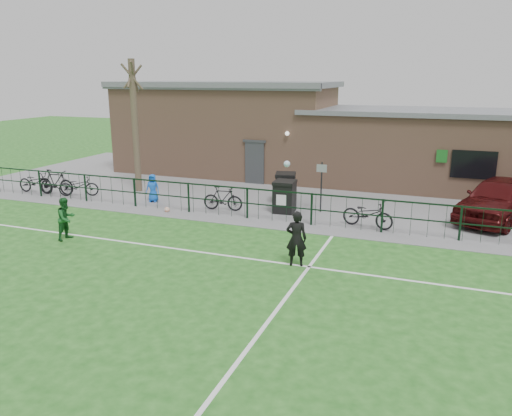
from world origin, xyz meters
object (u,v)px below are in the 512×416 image
(spectator_child, at_px, (153,188))
(outfield_player, at_px, (66,219))
(bicycle_e, at_px, (368,214))
(wheelie_bin_left, at_px, (285,197))
(bare_tree, at_px, (135,127))
(car_maroon, at_px, (498,199))
(bicycle_b, at_px, (55,182))
(sign_post, at_px, (321,187))
(bicycle_a, at_px, (36,182))
(bicycle_d, at_px, (223,198))
(wheelie_bin_right, at_px, (286,189))
(ball_ground, at_px, (167,210))
(bicycle_c, at_px, (79,186))

(spectator_child, height_order, outfield_player, outfield_player)
(bicycle_e, bearing_deg, wheelie_bin_left, 86.78)
(wheelie_bin_left, bearing_deg, bare_tree, 167.07)
(car_maroon, relative_size, bicycle_b, 2.51)
(sign_post, height_order, bicycle_a, sign_post)
(bicycle_d, bearing_deg, bare_tree, 64.99)
(wheelie_bin_right, distance_m, spectator_child, 5.68)
(bicycle_b, height_order, ball_ground, bicycle_b)
(bare_tree, xyz_separation_m, wheelie_bin_right, (7.14, 0.27, -2.38))
(spectator_child, bearing_deg, outfield_player, -100.90)
(car_maroon, relative_size, spectator_child, 3.99)
(wheelie_bin_left, xyz_separation_m, outfield_player, (-5.71, -5.77, 0.10))
(sign_post, relative_size, bicycle_e, 1.08)
(wheelie_bin_right, relative_size, bicycle_b, 0.63)
(bare_tree, relative_size, bicycle_c, 3.40)
(bare_tree, relative_size, bicycle_a, 3.12)
(bicycle_d, bearing_deg, spectator_child, 80.19)
(car_maroon, bearing_deg, bicycle_b, -149.00)
(bicycle_e, bearing_deg, car_maroon, -47.20)
(wheelie_bin_right, bearing_deg, bicycle_b, 178.60)
(bicycle_b, xyz_separation_m, bicycle_d, (8.25, 0.19, -0.08))
(wheelie_bin_left, height_order, sign_post, sign_post)
(bicycle_a, xyz_separation_m, ball_ground, (7.36, -0.75, -0.41))
(wheelie_bin_right, height_order, ball_ground, wheelie_bin_right)
(bicycle_a, xyz_separation_m, bicycle_b, (1.09, 0.06, 0.07))
(bicycle_e, bearing_deg, outfield_player, 129.96)
(bicycle_c, bearing_deg, ball_ground, -124.21)
(car_maroon, height_order, spectator_child, car_maroon)
(bicycle_d, height_order, outfield_player, outfield_player)
(outfield_player, relative_size, ball_ground, 6.46)
(wheelie_bin_right, xyz_separation_m, ball_ground, (-3.95, -3.08, -0.51))
(bicycle_e, height_order, outfield_player, outfield_player)
(bicycle_d, relative_size, spectator_child, 1.36)
(car_maroon, height_order, bicycle_d, car_maroon)
(wheelie_bin_right, relative_size, outfield_player, 0.84)
(bicycle_b, bearing_deg, spectator_child, -87.17)
(ball_ground, bearing_deg, sign_post, 20.91)
(bare_tree, distance_m, car_maroon, 15.49)
(bicycle_b, relative_size, bicycle_e, 1.02)
(bicycle_c, relative_size, bicycle_d, 1.08)
(bicycle_a, bearing_deg, sign_post, -84.14)
(wheelie_bin_right, height_order, bicycle_c, wheelie_bin_right)
(wheelie_bin_left, distance_m, ball_ground, 4.70)
(wheelie_bin_left, distance_m, sign_post, 1.49)
(bicycle_a, bearing_deg, bicycle_c, -84.87)
(car_maroon, xyz_separation_m, bicycle_a, (-19.50, -2.60, -0.31))
(bare_tree, bearing_deg, sign_post, -4.04)
(bicycle_c, bearing_deg, bare_tree, -69.90)
(bicycle_a, height_order, spectator_child, spectator_child)
(bicycle_c, distance_m, bicycle_d, 7.10)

